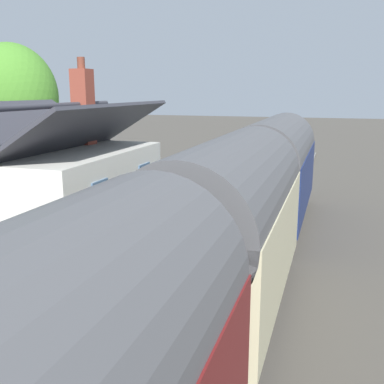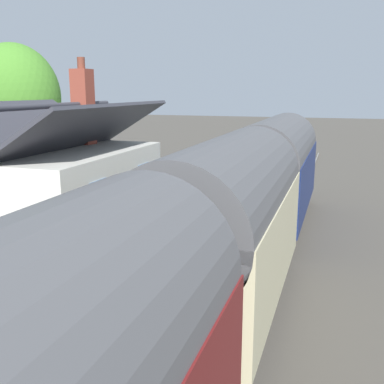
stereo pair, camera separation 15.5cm
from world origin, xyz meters
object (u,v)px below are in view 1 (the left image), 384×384
Objects in this scene: train at (230,225)px; tree_far_left at (12,97)px; planter_edge_near at (102,268)px; bench_by_lamp at (201,178)px; planter_by_door at (185,165)px; planter_edge_far at (190,197)px; bench_platform_end at (183,191)px; station_building at (59,192)px.

tree_far_left is at bearing 52.85° from train.
bench_by_lamp is at bearing 4.17° from planter_edge_near.
planter_by_door is at bearing 28.90° from bench_by_lamp.
train is 3.23m from planter_edge_near.
train reaches higher than planter_edge_far.
bench_by_lamp is 3.01m from bench_platform_end.
planter_edge_far is (-3.93, -0.75, 0.04)m from bench_by_lamp.
station_building is 0.79× the size of tree_far_left.
bench_platform_end is 1.93× the size of planter_by_door.
planter_edge_near is at bearing -168.99° from planter_by_door.
planter_edge_far is at bearing -159.87° from planter_by_door.
bench_platform_end is at bearing 4.79° from planter_edge_near.
station_building is 12.32m from planter_by_door.
tree_far_left is (10.66, 10.10, 2.58)m from station_building.
planter_edge_far reaches higher than planter_edge_near.
train is 7.61m from bench_platform_end.
planter_edge_far is at bearing -115.37° from tree_far_left.
train is at bearing -101.89° from station_building.
station_building reaches higher than bench_platform_end.
tree_far_left is (11.82, 15.60, 2.75)m from train.
planter_edge_near is (-7.00, -0.05, -0.17)m from planter_edge_far.
tree_far_left is at bearing 67.13° from bench_platform_end.
train is at bearing -153.61° from planter_edge_far.
bench_by_lamp is 0.18× the size of tree_far_left.
planter_by_door is at bearing 22.89° from train.
train is at bearing -157.11° from planter_by_door.
planter_by_door is 1.06× the size of planter_edge_near.
bench_by_lamp is at bearing 10.82° from planter_edge_far.
tree_far_left is (5.11, 12.11, 3.62)m from bench_platform_end.
station_building is 3.76m from planter_edge_near.
tree_far_left reaches higher than train.
bench_by_lamp is 4.25m from planter_by_door.
station_building is at bearing 160.12° from bench_platform_end.
planter_by_door is at bearing -80.76° from tree_far_left.
planter_edge_near is (-2.38, -2.67, -1.17)m from station_building.
planter_edge_far reaches higher than bench_platform_end.
station_building reaches higher than bench_by_lamp.
tree_far_left is at bearing 44.41° from planter_edge_near.
tree_far_left is (-1.61, 9.92, 3.69)m from planter_by_door.
station_building is at bearing -136.54° from tree_far_left.
planter_edge_far is (-0.93, -0.62, 0.04)m from bench_platform_end.
bench_by_lamp is 1.94× the size of planter_by_door.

